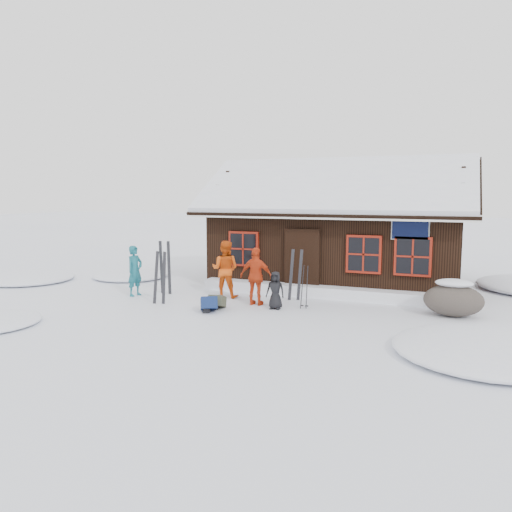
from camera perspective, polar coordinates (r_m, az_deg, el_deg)
The scene contains 15 objects.
ground at distance 13.89m, azimuth -1.26°, elevation -5.94°, with size 120.00×120.00×0.00m, color white.
mountain_hut at distance 17.88m, azimuth 9.55°, elevation 2.02°, with size 8.90×6.09×4.42m.
snow_drift at distance 15.45m, azimuth 7.21°, elevation -3.99°, with size 7.60×0.60×0.35m, color white.
snow_mounds at distance 15.08m, azimuth 7.38°, elevation -4.94°, with size 20.60×13.20×0.48m.
skier_teal at distance 15.82m, azimuth -13.67°, elevation -1.66°, with size 0.57×0.37×1.56m, color #165D6A.
skier_orange_left at distance 15.16m, azimuth -3.56°, elevation -1.50°, with size 0.84×0.66×1.73m, color #D44D0E.
skier_orange_right at distance 14.07m, azimuth 0.03°, elevation -2.35°, with size 0.96×0.40×1.64m, color red.
skier_crouched at distance 13.65m, azimuth 2.22°, elevation -3.94°, with size 0.51×0.33×1.04m, color black.
boulder at distance 13.85m, azimuth 21.64°, elevation -4.62°, with size 1.49×1.12×0.86m.
ski_pair_left at distance 14.50m, azimuth -10.92°, elevation -2.55°, with size 0.46×0.10×1.57m.
ski_pair_mid at distance 15.94m, azimuth -10.33°, elevation -1.39°, with size 0.42×0.05×1.72m.
ski_pair_right at distance 14.78m, azimuth 4.53°, elevation -2.26°, with size 0.44×0.15×1.57m.
ski_poles at distance 13.73m, azimuth 5.57°, elevation -3.63°, with size 0.22×0.11×1.24m.
backpack_blue at distance 13.45m, azimuth -5.41°, elevation -5.72°, with size 0.43×0.57×0.31m, color #12224E.
backpack_olive at distance 13.79m, azimuth -4.45°, elevation -5.45°, with size 0.39×0.52×0.28m, color #3E412E.
Camera 1 is at (5.38, -12.41, 3.14)m, focal length 35.00 mm.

